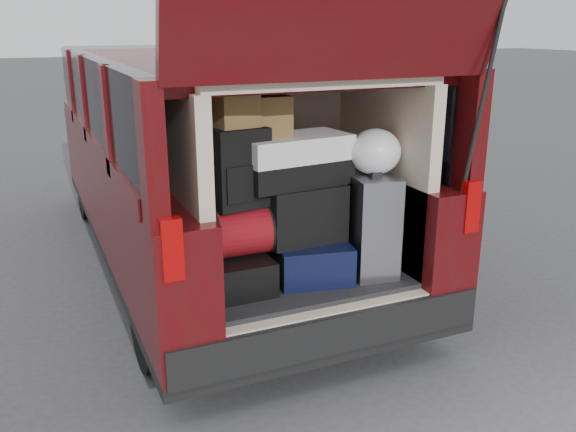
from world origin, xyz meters
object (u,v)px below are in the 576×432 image
object	(u,v)px
silver_roller	(369,224)
backpack	(239,168)
black_hardshell	(233,270)
red_duffel	(241,231)
black_soft_case	(303,213)
navy_hardshell	(309,256)
twotone_duffel	(294,160)

from	to	relation	value
silver_roller	backpack	xyz separation A→B (m)	(-0.79, 0.10, 0.40)
black_hardshell	silver_roller	size ratio (longest dim) A/B	0.82
red_duffel	backpack	distance (m)	0.36
red_duffel	black_soft_case	size ratio (longest dim) A/B	0.91
black_hardshell	navy_hardshell	xyz separation A→B (m)	(0.48, -0.01, 0.01)
navy_hardshell	red_duffel	distance (m)	0.49
navy_hardshell	black_hardshell	bearing A→B (deg)	-169.95
black_hardshell	twotone_duffel	xyz separation A→B (m)	(0.40, 0.04, 0.61)
black_soft_case	twotone_duffel	distance (m)	0.32
red_duffel	black_hardshell	bearing A→B (deg)	161.25
black_hardshell	black_soft_case	size ratio (longest dim) A/B	1.07
backpack	silver_roller	bearing A→B (deg)	-15.71
black_soft_case	red_duffel	bearing A→B (deg)	177.94
black_hardshell	navy_hardshell	bearing A→B (deg)	-1.33
twotone_duffel	black_hardshell	bearing A→B (deg)	178.50
black_hardshell	navy_hardshell	world-z (taller)	navy_hardshell
backpack	black_soft_case	bearing A→B (deg)	-9.09
navy_hardshell	backpack	xyz separation A→B (m)	(-0.43, 0.00, 0.59)
silver_roller	twotone_duffel	size ratio (longest dim) A/B	0.96
black_hardshell	black_soft_case	distance (m)	0.53
silver_roller	red_duffel	world-z (taller)	silver_roller
silver_roller	red_duffel	distance (m)	0.80
silver_roller	red_duffel	bearing A→B (deg)	-177.58
black_soft_case	twotone_duffel	world-z (taller)	twotone_duffel
black_soft_case	twotone_duffel	bearing A→B (deg)	125.88
twotone_duffel	red_duffel	bearing A→B (deg)	-178.27
twotone_duffel	silver_roller	bearing A→B (deg)	-24.70
black_hardshell	silver_roller	bearing A→B (deg)	-7.69
navy_hardshell	red_duffel	size ratio (longest dim) A/B	1.22
black_hardshell	backpack	world-z (taller)	backpack
black_hardshell	backpack	bearing A→B (deg)	-7.34
silver_roller	red_duffel	xyz separation A→B (m)	(-0.79, 0.09, 0.04)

